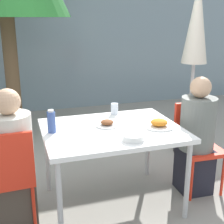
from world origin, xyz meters
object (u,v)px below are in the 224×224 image
person_left (13,164)px  salad_bowl (133,137)px  chair_right (196,139)px  drinking_cup (114,109)px  bottle (51,122)px  chair_left (8,173)px  closed_umbrella (196,32)px  person_right (196,139)px

person_left → salad_bowl: (0.93, -0.28, 0.22)m
chair_right → drinking_cup: bearing=-23.5°
chair_right → salad_bowl: chair_right is taller
person_left → chair_right: 1.76m
chair_right → bottle: size_ratio=4.39×
person_left → bottle: size_ratio=5.88×
chair_left → salad_bowl: chair_left is taller
closed_umbrella → salad_bowl: (-1.23, -1.14, -0.76)m
chair_right → closed_umbrella: size_ratio=0.41×
bottle → person_right: bearing=-3.7°
bottle → salad_bowl: (0.60, -0.37, -0.07)m
person_left → drinking_cup: 1.13m
closed_umbrella → salad_bowl: size_ratio=11.99×
person_right → salad_bowl: bearing=22.2°
chair_left → bottle: 0.53m
bottle → salad_bowl: bottle is taller
person_left → drinking_cup: person_left is taller
person_left → person_right: 1.71m
chair_right → salad_bowl: size_ratio=4.90×
closed_umbrella → salad_bowl: closed_umbrella is taller
person_left → bottle: 0.46m
drinking_cup → salad_bowl: 0.73m
chair_left → salad_bowl: bearing=-13.8°
person_right → bottle: size_ratio=5.85×
person_left → salad_bowl: bearing=-19.1°
bottle → salad_bowl: bearing=-32.0°
person_right → salad_bowl: size_ratio=6.52×
salad_bowl → bottle: bearing=148.0°
person_right → closed_umbrella: bearing=-115.5°
closed_umbrella → drinking_cup: closed_umbrella is taller
chair_left → person_right: 1.76m
chair_left → salad_bowl: 1.03m
closed_umbrella → drinking_cup: (-1.15, -0.42, -0.73)m
person_left → drinking_cup: bearing=21.1°
chair_right → bottle: bottle is taller
chair_left → chair_right: 1.82m
chair_right → person_right: size_ratio=0.75×
person_right → salad_bowl: (-0.78, -0.28, 0.22)m
closed_umbrella → bottle: size_ratio=10.75×
closed_umbrella → chair_left: bearing=-156.8°
person_right → closed_umbrella: (0.45, 0.86, 0.98)m
chair_right → drinking_cup: 0.88m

